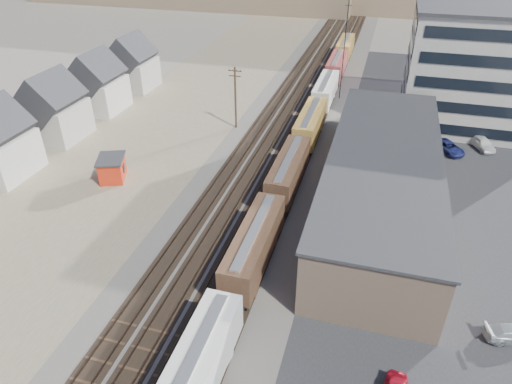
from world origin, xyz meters
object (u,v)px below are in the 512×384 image
(utility_pole_north, at_px, (235,97))
(maintenance_shed, at_px, (112,168))
(freight_train, at_px, (300,145))
(parked_car_blue, at_px, (449,147))

(utility_pole_north, xyz_separation_m, maintenance_shed, (-10.47, -20.18, -3.69))
(maintenance_shed, bearing_deg, utility_pole_north, 62.58)
(freight_train, height_order, maintenance_shed, freight_train)
(maintenance_shed, bearing_deg, parked_car_blue, 25.37)
(freight_train, bearing_deg, maintenance_shed, -153.75)
(freight_train, height_order, utility_pole_north, utility_pole_north)
(freight_train, distance_m, utility_pole_north, 15.42)
(utility_pole_north, bearing_deg, freight_train, -36.05)
(utility_pole_north, distance_m, parked_car_blue, 33.01)
(maintenance_shed, distance_m, parked_car_blue, 47.77)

